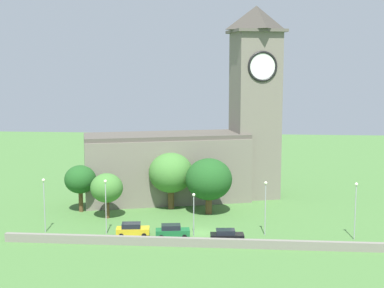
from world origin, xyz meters
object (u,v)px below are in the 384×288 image
Objects in this scene: streetlamp_east_end at (356,202)px; tree_churchyard at (107,188)px; church at (201,142)px; tree_by_tower at (171,173)px; car_black at (227,235)px; streetlamp_west_end at (44,197)px; car_green at (172,231)px; streetlamp_central at (194,207)px; streetlamp_east_mid at (265,200)px; streetlamp_west_mid at (106,198)px; tree_riverside_east at (80,180)px; car_yellow at (132,229)px; tree_riverside_west at (209,179)px.

tree_churchyard is at bearing 168.02° from streetlamp_east_end.
tree_by_tower is (-4.33, -7.64, -4.15)m from church.
car_black is 26.15m from streetlamp_west_end.
streetlamp_east_end reaches higher than car_green.
streetlamp_central reaches higher than car_green.
streetlamp_west_mid is at bearing -176.53° from streetlamp_east_mid.
church is 31.65m from streetlamp_east_end.
tree_riverside_east is at bearing 149.01° from streetlamp_central.
car_black is (13.06, -1.25, -0.10)m from car_yellow.
car_black is 0.61× the size of streetlamp_east_mid.
streetlamp_central is 9.97m from streetlamp_east_mid.
streetlamp_west_end is 31.00m from streetlamp_east_mid.
church is at bearing 84.42° from car_green.
streetlamp_central is 15.56m from tree_by_tower.
tree_by_tower is (-9.57, 16.41, 5.16)m from car_black.
streetlamp_west_mid reaches higher than car_green.
car_yellow is 0.68× the size of tree_churchyard.
car_black is at bearing -21.21° from streetlamp_central.
car_black is at bearing -148.31° from streetlamp_east_mid.
tree_riverside_west is at bearing 103.02° from car_black.
church is 22.02m from tree_riverside_east.
streetlamp_east_end is (42.99, 0.43, 0.07)m from streetlamp_west_end.
car_green is 1.05× the size of car_black.
church is 5.82× the size of streetlamp_central.
streetlamp_west_mid reaches higher than streetlamp_east_mid.
streetlamp_west_mid is 0.87× the size of tree_riverside_west.
car_black is 5.94m from streetlamp_central.
tree_riverside_west reaches higher than car_yellow.
streetlamp_east_mid is (22.14, 1.34, -0.07)m from streetlamp_west_mid.
tree_riverside_west is at bearing 128.54° from streetlamp_east_mid.
car_yellow reaches higher than car_green.
streetlamp_west_end reaches higher than streetlamp_central.
streetlamp_west_mid is 0.83× the size of tree_by_tower.
tree_riverside_east is (1.86, 11.43, 0.16)m from streetlamp_west_end.
tree_riverside_east is (-6.97, 11.47, 0.15)m from streetlamp_west_mid.
car_green is at bearing -2.19° from car_yellow.
car_green is at bearing -108.57° from tree_riverside_west.
church reaches higher than streetlamp_west_mid.
tree_by_tower is at bearing 77.05° from car_yellow.
car_yellow is 0.51× the size of tree_by_tower.
streetlamp_west_mid is 1.11× the size of tree_churchyard.
church is 7.42× the size of car_yellow.
car_green is (-2.25, -23.01, -9.22)m from church.
tree_riverside_east is at bearing 165.03° from streetlamp_east_end.
streetlamp_east_mid reaches higher than tree_riverside_east.
tree_by_tower reaches higher than streetlamp_west_end.
tree_by_tower reaches higher than car_yellow.
car_yellow is 16.80m from tree_riverside_east.
church reaches higher than streetlamp_west_end.
car_green is 10.33m from streetlamp_west_mid.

